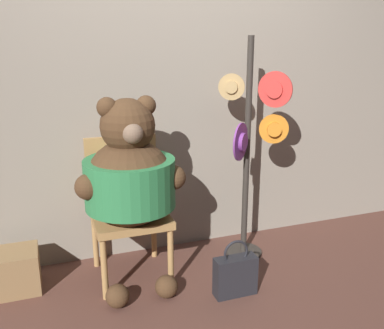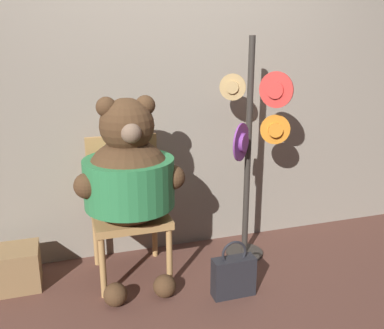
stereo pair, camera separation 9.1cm
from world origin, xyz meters
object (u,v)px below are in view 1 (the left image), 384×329
object	(u,v)px
chair	(127,203)
handbag_on_ground	(235,275)
hat_display_rack	(251,152)
teddy_bear	(130,177)

from	to	relation	value
chair	handbag_on_ground	xyz separation A→B (m)	(0.57, -0.53, -0.37)
chair	hat_display_rack	world-z (taller)	hat_display_rack
hat_display_rack	handbag_on_ground	world-z (taller)	hat_display_rack
teddy_bear	hat_display_rack	size ratio (longest dim) A/B	0.78
teddy_bear	hat_display_rack	bearing A→B (deg)	4.83
handbag_on_ground	teddy_bear	bearing A→B (deg)	147.70
hat_display_rack	handbag_on_ground	size ratio (longest dim) A/B	4.22
hat_display_rack	teddy_bear	bearing A→B (deg)	-175.17
hat_display_rack	handbag_on_ground	xyz separation A→B (m)	(-0.31, -0.44, -0.67)
chair	hat_display_rack	xyz separation A→B (m)	(0.88, -0.09, 0.30)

